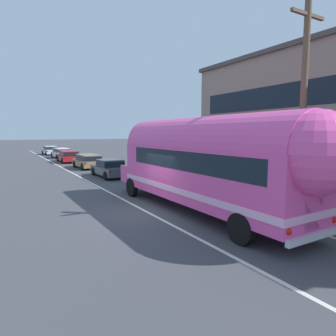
{
  "coord_description": "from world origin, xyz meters",
  "views": [
    {
      "loc": [
        -5.53,
        -11.35,
        3.45
      ],
      "look_at": [
        2.22,
        1.92,
        1.6
      ],
      "focal_mm": 31.42,
      "sensor_mm": 36.0,
      "label": 1
    }
  ],
  "objects_px": {
    "car_second": "(88,160)",
    "car_fifth": "(50,150)",
    "car_lead": "(110,168)",
    "painted_bus": "(208,161)",
    "car_third": "(68,155)",
    "car_fourth": "(61,152)",
    "utility_pole": "(303,107)"
  },
  "relations": [
    {
      "from": "car_second",
      "to": "car_fifth",
      "type": "height_order",
      "value": "same"
    },
    {
      "from": "car_lead",
      "to": "car_fifth",
      "type": "xyz_separation_m",
      "value": [
        -0.27,
        27.61,
        0.01
      ]
    },
    {
      "from": "painted_bus",
      "to": "car_second",
      "type": "height_order",
      "value": "painted_bus"
    },
    {
      "from": "car_third",
      "to": "car_fifth",
      "type": "xyz_separation_m",
      "value": [
        0.1,
        13.94,
        -0.05
      ]
    },
    {
      "from": "painted_bus",
      "to": "car_fourth",
      "type": "bearing_deg",
      "value": 89.75
    },
    {
      "from": "car_third",
      "to": "car_fifth",
      "type": "height_order",
      "value": "same"
    },
    {
      "from": "painted_bus",
      "to": "car_lead",
      "type": "relative_size",
      "value": 2.86
    },
    {
      "from": "car_third",
      "to": "car_fourth",
      "type": "height_order",
      "value": "same"
    },
    {
      "from": "utility_pole",
      "to": "car_fourth",
      "type": "bearing_deg",
      "value": 93.86
    },
    {
      "from": "car_third",
      "to": "car_fifth",
      "type": "relative_size",
      "value": 1.02
    },
    {
      "from": "utility_pole",
      "to": "car_fifth",
      "type": "distance_m",
      "value": 42.84
    },
    {
      "from": "painted_bus",
      "to": "car_lead",
      "type": "xyz_separation_m",
      "value": [
        0.1,
        12.51,
        -1.57
      ]
    },
    {
      "from": "car_fifth",
      "to": "utility_pole",
      "type": "bearing_deg",
      "value": -86.4
    },
    {
      "from": "painted_bus",
      "to": "car_fourth",
      "type": "xyz_separation_m",
      "value": [
        0.14,
        32.74,
        -1.52
      ]
    },
    {
      "from": "car_fourth",
      "to": "car_fifth",
      "type": "bearing_deg",
      "value": 92.38
    },
    {
      "from": "painted_bus",
      "to": "car_third",
      "type": "height_order",
      "value": "painted_bus"
    },
    {
      "from": "utility_pole",
      "to": "car_lead",
      "type": "bearing_deg",
      "value": 99.14
    },
    {
      "from": "car_third",
      "to": "utility_pole",
      "type": "bearing_deg",
      "value": -84.46
    },
    {
      "from": "car_second",
      "to": "car_third",
      "type": "xyz_separation_m",
      "value": [
        -0.36,
        7.27,
        -0.0
      ]
    },
    {
      "from": "car_fourth",
      "to": "car_lead",
      "type": "bearing_deg",
      "value": -90.11
    },
    {
      "from": "utility_pole",
      "to": "car_second",
      "type": "xyz_separation_m",
      "value": [
        -2.42,
        21.38,
        -3.63
      ]
    },
    {
      "from": "utility_pole",
      "to": "car_fifth",
      "type": "bearing_deg",
      "value": 93.6
    },
    {
      "from": "utility_pole",
      "to": "painted_bus",
      "type": "bearing_deg",
      "value": 135.43
    },
    {
      "from": "car_second",
      "to": "car_fourth",
      "type": "relative_size",
      "value": 0.94
    },
    {
      "from": "car_fourth",
      "to": "car_third",
      "type": "bearing_deg",
      "value": -93.52
    },
    {
      "from": "car_lead",
      "to": "utility_pole",
      "type": "bearing_deg",
      "value": -80.86
    },
    {
      "from": "car_fourth",
      "to": "car_fifth",
      "type": "xyz_separation_m",
      "value": [
        -0.31,
        7.38,
        -0.04
      ]
    },
    {
      "from": "car_fifth",
      "to": "car_third",
      "type": "bearing_deg",
      "value": -90.4
    },
    {
      "from": "utility_pole",
      "to": "car_fifth",
      "type": "relative_size",
      "value": 1.79
    },
    {
      "from": "car_lead",
      "to": "car_second",
      "type": "distance_m",
      "value": 6.4
    },
    {
      "from": "utility_pole",
      "to": "car_third",
      "type": "xyz_separation_m",
      "value": [
        -2.78,
        28.66,
        -3.63
      ]
    },
    {
      "from": "painted_bus",
      "to": "car_third",
      "type": "bearing_deg",
      "value": 90.57
    }
  ]
}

